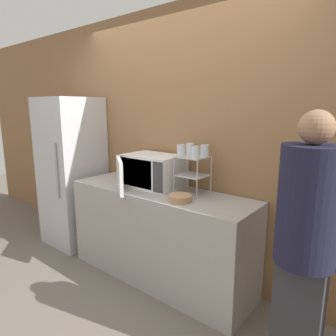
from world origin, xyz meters
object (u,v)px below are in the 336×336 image
(glass_front_right, at_px, (196,152))
(glass_back_left, at_px, (190,149))
(dish_rack, at_px, (193,167))
(bowl, at_px, (180,198))
(microwave, at_px, (151,171))
(refrigerator, at_px, (72,172))
(person, at_px, (306,237))
(glass_front_left, at_px, (181,150))
(glass_back_right, at_px, (205,150))

(glass_front_right, relative_size, glass_back_left, 1.00)
(dish_rack, relative_size, bowl, 1.74)
(microwave, relative_size, refrigerator, 0.38)
(bowl, height_order, person, person)
(glass_front_left, height_order, glass_back_right, same)
(glass_front_right, relative_size, refrigerator, 0.06)
(microwave, xyz_separation_m, person, (1.51, -0.35, -0.12))
(glass_back_left, bearing_deg, glass_back_right, -2.46)
(glass_front_left, height_order, glass_back_left, same)
(glass_front_left, bearing_deg, glass_front_right, -2.09)
(refrigerator, bearing_deg, glass_back_right, 5.91)
(glass_back_right, bearing_deg, refrigerator, -174.09)
(person, relative_size, refrigerator, 0.93)
(dish_rack, distance_m, refrigerator, 1.70)
(glass_back_right, bearing_deg, glass_front_left, -140.23)
(dish_rack, height_order, person, person)
(glass_front_left, height_order, refrigerator, refrigerator)
(dish_rack, bearing_deg, glass_back_left, 136.57)
(person, bearing_deg, glass_front_right, 161.57)
(bowl, bearing_deg, glass_back_right, 83.88)
(dish_rack, distance_m, glass_back_right, 0.18)
(dish_rack, bearing_deg, glass_front_right, -42.79)
(glass_back_right, xyz_separation_m, glass_front_right, (-0.00, -0.14, 0.00))
(microwave, bearing_deg, glass_back_right, 11.84)
(glass_back_right, xyz_separation_m, person, (0.98, -0.47, -0.36))
(glass_front_left, distance_m, refrigerator, 1.65)
(glass_back_right, xyz_separation_m, refrigerator, (-1.75, -0.18, -0.40))
(glass_front_right, distance_m, person, 1.10)
(glass_front_left, height_order, bowl, glass_front_left)
(glass_back_left, bearing_deg, glass_front_left, -90.93)
(glass_front_right, xyz_separation_m, person, (0.98, -0.33, -0.36))
(glass_back_right, relative_size, person, 0.06)
(microwave, bearing_deg, dish_rack, 5.53)
(microwave, bearing_deg, glass_front_left, -3.29)
(refrigerator, bearing_deg, person, -5.92)
(refrigerator, bearing_deg, glass_front_left, 1.79)
(glass_front_right, height_order, refrigerator, refrigerator)
(microwave, bearing_deg, person, -13.23)
(person, distance_m, refrigerator, 2.75)
(glass_back_right, height_order, refrigerator, refrigerator)
(dish_rack, distance_m, glass_front_right, 0.18)
(bowl, bearing_deg, glass_front_left, 124.69)
(microwave, height_order, glass_front_left, glass_front_left)
(glass_back_left, height_order, person, person)
(glass_back_right, bearing_deg, glass_front_right, -90.87)
(microwave, distance_m, glass_front_right, 0.58)
(bowl, bearing_deg, dish_rack, 100.34)
(glass_back_right, height_order, glass_front_right, same)
(glass_back_left, bearing_deg, glass_front_right, -43.11)
(dish_rack, distance_m, glass_front_left, 0.18)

